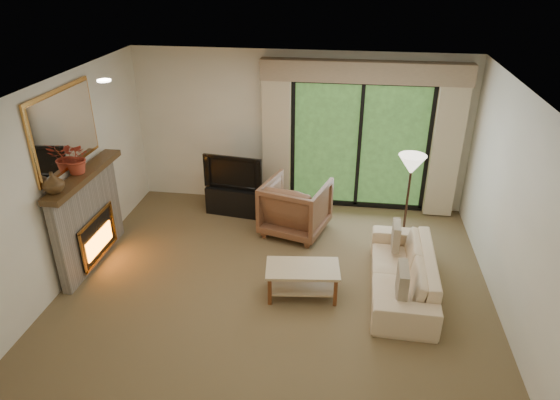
# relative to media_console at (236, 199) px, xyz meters

# --- Properties ---
(floor) EXTENTS (5.50, 5.50, 0.00)m
(floor) POSITION_rel_media_console_xyz_m (0.99, -1.95, -0.23)
(floor) COLOR brown
(floor) RESTS_ON ground
(ceiling) EXTENTS (5.50, 5.50, 0.00)m
(ceiling) POSITION_rel_media_console_xyz_m (0.99, -1.95, 2.37)
(ceiling) COLOR silver
(ceiling) RESTS_ON ground
(wall_back) EXTENTS (5.00, 0.00, 5.00)m
(wall_back) POSITION_rel_media_console_xyz_m (0.99, 0.55, 1.07)
(wall_back) COLOR beige
(wall_back) RESTS_ON ground
(wall_front) EXTENTS (5.00, 0.00, 5.00)m
(wall_front) POSITION_rel_media_console_xyz_m (0.99, -4.45, 1.07)
(wall_front) COLOR beige
(wall_front) RESTS_ON ground
(wall_left) EXTENTS (0.00, 5.00, 5.00)m
(wall_left) POSITION_rel_media_console_xyz_m (-1.76, -1.95, 1.07)
(wall_left) COLOR beige
(wall_left) RESTS_ON ground
(wall_right) EXTENTS (0.00, 5.00, 5.00)m
(wall_right) POSITION_rel_media_console_xyz_m (3.74, -1.95, 1.07)
(wall_right) COLOR beige
(wall_right) RESTS_ON ground
(fireplace) EXTENTS (0.24, 1.70, 1.37)m
(fireplace) POSITION_rel_media_console_xyz_m (-1.64, -1.75, 0.45)
(fireplace) COLOR gray
(fireplace) RESTS_ON floor
(mirror) EXTENTS (0.07, 1.45, 1.02)m
(mirror) POSITION_rel_media_console_xyz_m (-1.73, -1.75, 1.72)
(mirror) COLOR gold
(mirror) RESTS_ON wall_left
(sliding_door) EXTENTS (2.26, 0.10, 2.16)m
(sliding_door) POSITION_rel_media_console_xyz_m (1.99, 0.50, 0.87)
(sliding_door) COLOR black
(sliding_door) RESTS_ON floor
(curtain_left) EXTENTS (0.45, 0.18, 2.35)m
(curtain_left) POSITION_rel_media_console_xyz_m (0.64, 0.39, 0.97)
(curtain_left) COLOR #C7B28E
(curtain_left) RESTS_ON floor
(curtain_right) EXTENTS (0.45, 0.18, 2.35)m
(curtain_right) POSITION_rel_media_console_xyz_m (3.34, 0.39, 0.97)
(curtain_right) COLOR #C7B28E
(curtain_right) RESTS_ON floor
(cornice) EXTENTS (3.20, 0.24, 0.32)m
(cornice) POSITION_rel_media_console_xyz_m (1.99, 0.41, 2.09)
(cornice) COLOR #987E61
(cornice) RESTS_ON wall_back
(media_console) EXTENTS (0.97, 0.54, 0.46)m
(media_console) POSITION_rel_media_console_xyz_m (0.00, 0.00, 0.00)
(media_console) COLOR black
(media_console) RESTS_ON floor
(tv) EXTENTS (1.00, 0.26, 0.57)m
(tv) POSITION_rel_media_console_xyz_m (0.00, 0.00, 0.52)
(tv) COLOR black
(tv) RESTS_ON media_console
(armchair) EXTENTS (1.13, 1.15, 0.85)m
(armchair) POSITION_rel_media_console_xyz_m (1.06, -0.51, 0.20)
(armchair) COLOR brown
(armchair) RESTS_ON floor
(sofa) EXTENTS (0.80, 1.96, 0.57)m
(sofa) POSITION_rel_media_console_xyz_m (2.59, -1.83, 0.05)
(sofa) COLOR beige
(sofa) RESTS_ON floor
(pillow_near) EXTENTS (0.12, 0.43, 0.42)m
(pillow_near) POSITION_rel_media_console_xyz_m (2.53, -2.40, 0.27)
(pillow_near) COLOR brown
(pillow_near) RESTS_ON sofa
(pillow_far) EXTENTS (0.10, 0.37, 0.36)m
(pillow_far) POSITION_rel_media_console_xyz_m (2.53, -1.27, 0.25)
(pillow_far) COLOR brown
(pillow_far) RESTS_ON sofa
(coffee_table) EXTENTS (0.97, 0.61, 0.41)m
(coffee_table) POSITION_rel_media_console_xyz_m (1.34, -2.11, -0.03)
(coffee_table) COLOR tan
(coffee_table) RESTS_ON floor
(floor_lamp) EXTENTS (0.43, 0.43, 1.44)m
(floor_lamp) POSITION_rel_media_console_xyz_m (2.69, -0.71, 0.49)
(floor_lamp) COLOR white
(floor_lamp) RESTS_ON floor
(vase) EXTENTS (0.30, 0.30, 0.26)m
(vase) POSITION_rel_media_console_xyz_m (-1.62, -2.37, 1.27)
(vase) COLOR #462F18
(vase) RESTS_ON fireplace
(branches) EXTENTS (0.42, 0.38, 0.43)m
(branches) POSITION_rel_media_console_xyz_m (-1.62, -1.79, 1.35)
(branches) COLOR #AA3B25
(branches) RESTS_ON fireplace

